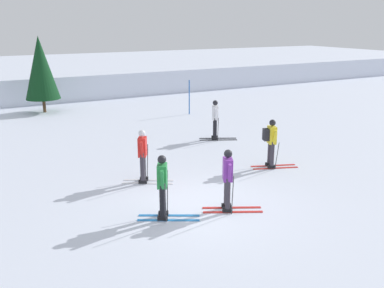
% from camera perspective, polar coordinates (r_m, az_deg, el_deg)
% --- Properties ---
extents(ground_plane, '(120.00, 120.00, 0.00)m').
position_cam_1_polar(ground_plane, '(11.90, 1.49, -8.43)').
color(ground_plane, silver).
extents(far_snow_ridge, '(80.00, 7.71, 1.60)m').
position_cam_1_polar(far_snow_ridge, '(31.64, -18.37, 7.70)').
color(far_snow_ridge, silver).
rests_on(far_snow_ridge, ground).
extents(skier_green, '(1.58, 1.09, 1.71)m').
position_cam_1_polar(skier_green, '(10.96, -3.90, -5.47)').
color(skier_green, '#237AC6').
rests_on(skier_green, ground).
extents(skier_purple, '(1.60, 1.05, 1.71)m').
position_cam_1_polar(skier_purple, '(11.43, 4.78, -4.57)').
color(skier_purple, red).
rests_on(skier_purple, ground).
extents(skier_yellow, '(1.63, 0.95, 1.71)m').
position_cam_1_polar(skier_yellow, '(15.00, 10.44, 0.39)').
color(skier_yellow, red).
rests_on(skier_yellow, ground).
extents(skier_white, '(1.60, 1.04, 1.71)m').
position_cam_1_polar(skier_white, '(18.38, 3.11, 3.38)').
color(skier_white, black).
rests_on(skier_white, ground).
extents(skier_red, '(1.57, 1.12, 1.71)m').
position_cam_1_polar(skier_red, '(13.48, -6.53, -1.40)').
color(skier_red, silver).
rests_on(skier_red, ground).
extents(trail_marker_pole, '(0.06, 0.06, 1.87)m').
position_cam_1_polar(trail_marker_pole, '(23.49, -0.37, 6.23)').
color(trail_marker_pole, '#1E56AD').
rests_on(trail_marker_pole, ground).
extents(conifer_far_left, '(1.87, 1.87, 4.18)m').
position_cam_1_polar(conifer_far_left, '(25.19, -19.45, 9.51)').
color(conifer_far_left, '#513823').
rests_on(conifer_far_left, ground).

